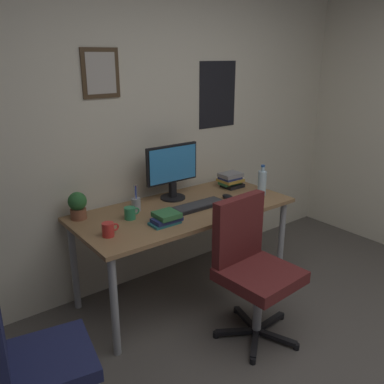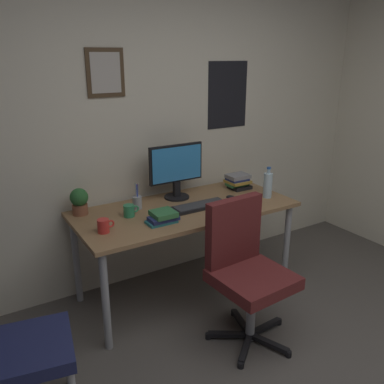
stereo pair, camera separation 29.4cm
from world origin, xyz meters
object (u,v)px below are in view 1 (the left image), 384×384
office_chair (251,262)px  water_bottle (262,182)px  book_stack_left (166,218)px  book_stack_right (231,180)px  coffee_mug_near (108,229)px  monitor (172,170)px  keyboard (199,206)px  side_chair (31,355)px  computer_mouse (228,197)px  coffee_mug_far (130,213)px  potted_plant (78,205)px  pen_cup (136,204)px

office_chair → water_bottle: bearing=39.3°
book_stack_left → book_stack_right: (0.90, 0.33, 0.02)m
water_bottle → coffee_mug_near: size_ratio=2.20×
monitor → keyboard: (0.04, -0.28, -0.23)m
side_chair → computer_mouse: side_chair is taller
keyboard → coffee_mug_near: 0.78m
coffee_mug_far → potted_plant: 0.37m
computer_mouse → potted_plant: bearing=163.5°
keyboard → water_bottle: water_bottle is taller
side_chair → keyboard: bearing=21.8°
office_chair → book_stack_right: (0.55, 0.81, 0.27)m
coffee_mug_near → coffee_mug_far: bearing=34.1°
book_stack_right → coffee_mug_far: bearing=-174.2°
coffee_mug_near → water_bottle: bearing=-1.3°
monitor → keyboard: bearing=-81.4°
monitor → coffee_mug_near: monitor is taller
keyboard → water_bottle: (0.59, -0.09, 0.09)m
book_stack_left → office_chair: bearing=-53.9°
side_chair → coffee_mug_near: 0.89m
office_chair → side_chair: 1.42m
keyboard → coffee_mug_far: 0.54m
water_bottle → book_stack_left: size_ratio=1.16×
computer_mouse → coffee_mug_far: (-0.82, 0.11, 0.03)m
monitor → coffee_mug_far: size_ratio=3.94×
computer_mouse → water_bottle: 0.32m
monitor → potted_plant: (-0.77, 0.05, -0.13)m
office_chair → pen_cup: size_ratio=4.75×
coffee_mug_near → potted_plant: 0.40m
coffee_mug_far → pen_cup: bearing=45.4°
monitor → water_bottle: (0.63, -0.37, -0.13)m
coffee_mug_near → book_stack_left: bearing=-8.2°
potted_plant → computer_mouse: bearing=-16.5°
coffee_mug_far → book_stack_right: bearing=5.8°
computer_mouse → potted_plant: (-1.11, 0.33, 0.09)m
keyboard → book_stack_right: bearing=22.4°
side_chair → book_stack_right: bearing=22.0°
coffee_mug_far → pen_cup: size_ratio=0.58×
computer_mouse → book_stack_left: bearing=-169.8°
water_bottle → potted_plant: bearing=163.2°
office_chair → potted_plant: size_ratio=4.87×
coffee_mug_far → monitor: bearing=19.7°
book_stack_right → coffee_mug_near: bearing=-168.0°
monitor → book_stack_left: (-0.33, -0.40, -0.20)m
office_chair → book_stack_right: size_ratio=4.94×
office_chair → side_chair: size_ratio=1.09×
coffee_mug_far → office_chair: bearing=-54.7°
office_chair → monitor: size_ratio=2.07×
pen_cup → book_stack_right: bearing=-0.4°
water_bottle → pen_cup: 1.05m
coffee_mug_near → coffee_mug_far: coffee_mug_near is taller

